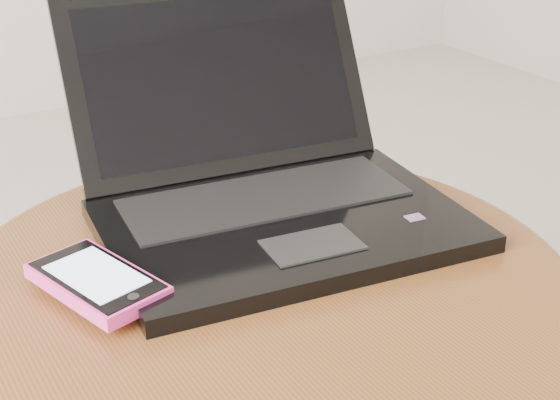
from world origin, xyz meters
TOP-DOWN VIEW (x-y plane):
  - table at (0.05, 0.05)m, footprint 0.60×0.60m
  - laptop at (0.11, 0.16)m, footprint 0.40×0.40m
  - phone_black at (-0.10, 0.11)m, footprint 0.08×0.12m
  - phone_pink at (-0.10, 0.08)m, footprint 0.10×0.14m

SIDE VIEW (x-z plane):
  - table at x=0.05m, z-range 0.14..0.61m
  - phone_black at x=-0.10m, z-range 0.47..0.49m
  - phone_pink at x=-0.10m, z-range 0.48..0.50m
  - laptop at x=0.11m, z-range 0.41..0.62m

